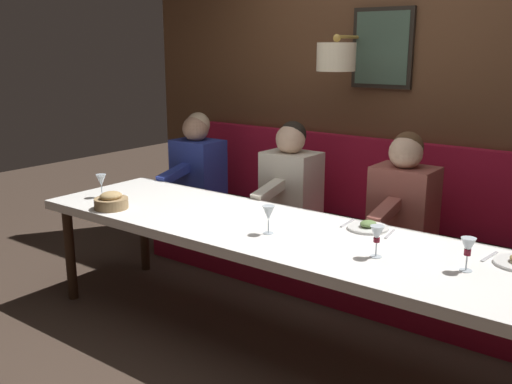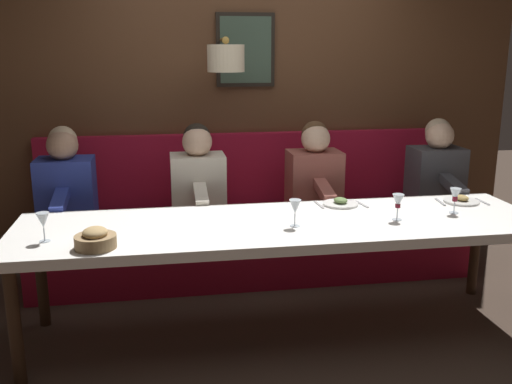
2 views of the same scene
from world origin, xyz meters
name	(u,v)px [view 2 (image 2 of 2)]	position (x,y,z in m)	size (l,w,h in m)	color
ground_plane	(282,331)	(0.00, 0.00, 0.00)	(12.00, 12.00, 0.00)	#423328
dining_table	(283,230)	(0.00, 0.00, 0.68)	(0.90, 3.23, 0.74)	white
banquette_bench	(258,251)	(0.89, 0.00, 0.23)	(0.52, 3.43, 0.45)	maroon
back_wall_panel	(247,99)	(1.46, 0.00, 1.36)	(0.59, 4.63, 2.90)	#51331E
diner_nearest	(436,172)	(0.88, -1.44, 0.82)	(0.60, 0.40, 0.79)	#3D3D42
diner_near	(314,176)	(0.88, -0.44, 0.82)	(0.60, 0.40, 0.79)	#934C42
diner_middle	(198,181)	(0.88, 0.46, 0.82)	(0.60, 0.40, 0.79)	beige
diner_far	(66,185)	(0.88, 1.41, 0.82)	(0.60, 0.40, 0.79)	#283893
place_setting_0	(340,203)	(0.31, -0.47, 0.75)	(0.24, 0.32, 0.05)	white
place_setting_1	(461,200)	(0.24, -1.31, 0.75)	(0.24, 0.32, 0.05)	white
wine_glass_0	(295,207)	(-0.11, -0.05, 0.86)	(0.07, 0.07, 0.16)	silver
wine_glass_1	(43,221)	(-0.15, 1.37, 0.86)	(0.07, 0.07, 0.16)	silver
wine_glass_2	(455,195)	(0.00, -1.13, 0.86)	(0.07, 0.07, 0.16)	silver
wine_glass_3	(398,202)	(-0.09, -0.70, 0.86)	(0.07, 0.07, 0.16)	silver
bread_bowl	(95,239)	(-0.31, 1.08, 0.79)	(0.22, 0.22, 0.12)	#9E7F56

